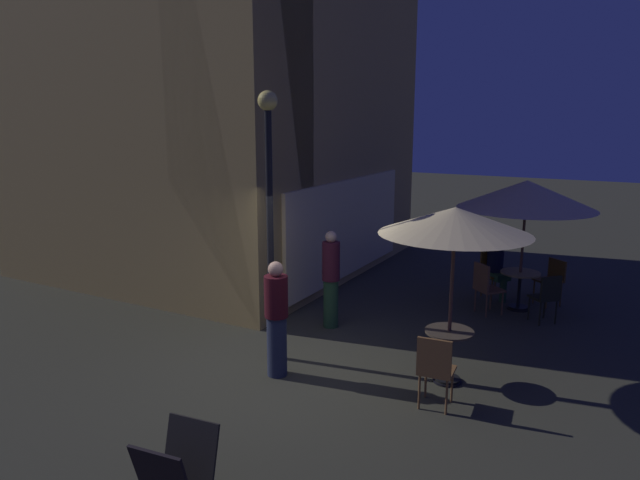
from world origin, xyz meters
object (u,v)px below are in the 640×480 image
(street_lamp_near_corner, at_px, (269,188))
(cafe_chair_3, at_px, (485,284))
(patron_standing_2, at_px, (276,319))
(cafe_chair_1, at_px, (552,277))
(cafe_chair_0, at_px, (547,295))
(patron_seated_0, at_px, (497,266))
(patio_umbrella_1, at_px, (455,222))
(cafe_table_0, at_px, (520,282))
(cafe_chair_4, at_px, (435,366))
(patio_umbrella_0, at_px, (526,195))
(cafe_table_1, at_px, (449,346))
(cafe_chair_2, at_px, (492,269))
(menu_sandwich_board, at_px, (177,476))
(patron_standing_1, at_px, (331,279))

(street_lamp_near_corner, height_order, cafe_chair_3, street_lamp_near_corner)
(street_lamp_near_corner, relative_size, patron_standing_2, 2.38)
(cafe_chair_1, bearing_deg, cafe_chair_0, 42.64)
(cafe_chair_1, bearing_deg, patron_seated_0, -42.35)
(street_lamp_near_corner, xyz_separation_m, patron_standing_2, (-0.48, -0.40, -1.77))
(patio_umbrella_1, height_order, patron_standing_2, patio_umbrella_1)
(cafe_table_0, height_order, patron_standing_2, patron_standing_2)
(street_lamp_near_corner, bearing_deg, patron_standing_2, -140.21)
(cafe_chair_4, xyz_separation_m, patron_seated_0, (4.96, 0.29, 0.09))
(street_lamp_near_corner, relative_size, patio_umbrella_0, 1.59)
(cafe_table_0, bearing_deg, street_lamp_near_corner, 144.87)
(cafe_table_1, distance_m, cafe_chair_2, 4.24)
(cafe_chair_2, xyz_separation_m, patron_standing_2, (-5.18, 1.86, 0.27))
(patio_umbrella_1, height_order, cafe_chair_1, patio_umbrella_1)
(menu_sandwich_board, relative_size, patron_standing_1, 0.49)
(cafe_chair_2, xyz_separation_m, cafe_chair_4, (-5.06, -0.41, 0.01))
(cafe_table_1, bearing_deg, cafe_table_0, -4.86)
(cafe_table_0, relative_size, patron_standing_2, 0.44)
(cafe_table_1, xyz_separation_m, patio_umbrella_1, (0.00, -0.00, 1.74))
(patio_umbrella_1, relative_size, cafe_chair_1, 2.74)
(cafe_chair_2, bearing_deg, street_lamp_near_corner, -74.96)
(patron_standing_1, bearing_deg, cafe_chair_1, 106.27)
(cafe_chair_4, distance_m, patron_standing_2, 2.29)
(cafe_chair_1, bearing_deg, menu_sandwich_board, 24.76)
(patio_umbrella_0, distance_m, patio_umbrella_1, 3.68)
(cafe_chair_4, bearing_deg, patron_standing_1, 47.00)
(cafe_table_0, bearing_deg, patio_umbrella_0, 90.00)
(cafe_chair_0, bearing_deg, patron_standing_2, 99.00)
(cafe_table_0, xyz_separation_m, patio_umbrella_0, (0.00, 0.00, 1.67))
(cafe_chair_3, relative_size, cafe_chair_4, 1.00)
(cafe_table_0, bearing_deg, patio_umbrella_1, 175.14)
(menu_sandwich_board, xyz_separation_m, cafe_chair_1, (8.17, -2.18, 0.13))
(cafe_chair_4, height_order, patron_seated_0, patron_seated_0)
(patio_umbrella_1, relative_size, patron_standing_2, 1.47)
(cafe_chair_4, height_order, patron_standing_2, patron_standing_2)
(cafe_chair_2, distance_m, patron_standing_2, 5.51)
(street_lamp_near_corner, height_order, patron_standing_1, street_lamp_near_corner)
(cafe_chair_0, height_order, patron_standing_2, patron_standing_2)
(cafe_table_0, distance_m, cafe_chair_2, 0.86)
(cafe_chair_2, bearing_deg, cafe_chair_3, -42.67)
(cafe_chair_2, xyz_separation_m, cafe_chair_3, (-1.15, -0.13, -0.00))
(cafe_table_1, bearing_deg, street_lamp_near_corner, 100.29)
(street_lamp_near_corner, xyz_separation_m, patron_standing_1, (1.59, -0.18, -1.74))
(cafe_chair_4, bearing_deg, cafe_chair_0, -16.44)
(cafe_chair_1, distance_m, cafe_chair_2, 1.15)
(patio_umbrella_1, bearing_deg, patron_standing_1, 65.16)
(menu_sandwich_board, xyz_separation_m, cafe_chair_4, (3.06, -1.44, 0.16))
(cafe_table_1, xyz_separation_m, cafe_chair_3, (3.08, 0.21, 0.05))
(cafe_table_1, distance_m, patron_standing_2, 2.42)
(cafe_chair_0, relative_size, patron_seated_0, 0.76)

